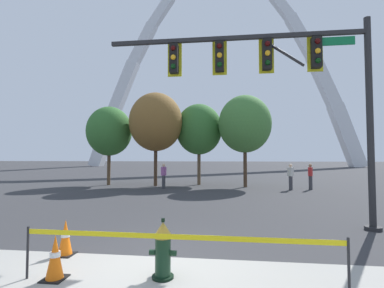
{
  "coord_description": "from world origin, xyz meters",
  "views": [
    {
      "loc": [
        1.35,
        -5.32,
        2.02
      ],
      "look_at": [
        0.09,
        5.0,
        2.5
      ],
      "focal_mm": 26.2,
      "sensor_mm": 36.0,
      "label": 1
    }
  ],
  "objects_px": {
    "traffic_cone_by_hydrant": "(65,238)",
    "pedestrian_walking_right": "(291,177)",
    "monument_arch": "(219,74)",
    "pedestrian_walking_left": "(164,176)",
    "pedestrian_standing_center": "(310,176)",
    "fire_hydrant": "(163,250)",
    "traffic_signal_gantry": "(282,76)",
    "traffic_cone_mid_sidewalk": "(55,258)"
  },
  "relations": [
    {
      "from": "traffic_cone_by_hydrant",
      "to": "pedestrian_walking_right",
      "type": "distance_m",
      "value": 14.23
    },
    {
      "from": "fire_hydrant",
      "to": "pedestrian_standing_center",
      "type": "relative_size",
      "value": 0.62
    },
    {
      "from": "traffic_signal_gantry",
      "to": "pedestrian_walking_left",
      "type": "xyz_separation_m",
      "value": [
        -5.61,
        9.19,
        -3.59
      ]
    },
    {
      "from": "traffic_signal_gantry",
      "to": "monument_arch",
      "type": "relative_size",
      "value": 0.14
    },
    {
      "from": "pedestrian_standing_center",
      "to": "pedestrian_walking_right",
      "type": "relative_size",
      "value": 1.0
    },
    {
      "from": "pedestrian_walking_left",
      "to": "traffic_cone_by_hydrant",
      "type": "bearing_deg",
      "value": -86.78
    },
    {
      "from": "fire_hydrant",
      "to": "traffic_cone_by_hydrant",
      "type": "relative_size",
      "value": 1.36
    },
    {
      "from": "traffic_cone_by_hydrant",
      "to": "pedestrian_walking_left",
      "type": "xyz_separation_m",
      "value": [
        -0.68,
        12.09,
        0.46
      ]
    },
    {
      "from": "traffic_signal_gantry",
      "to": "traffic_cone_mid_sidewalk",
      "type": "bearing_deg",
      "value": -138.18
    },
    {
      "from": "traffic_cone_by_hydrant",
      "to": "pedestrian_walking_left",
      "type": "relative_size",
      "value": 0.46
    },
    {
      "from": "fire_hydrant",
      "to": "monument_arch",
      "type": "distance_m",
      "value": 56.98
    },
    {
      "from": "fire_hydrant",
      "to": "pedestrian_walking_left",
      "type": "distance_m",
      "value": 13.23
    },
    {
      "from": "traffic_signal_gantry",
      "to": "fire_hydrant",
      "type": "bearing_deg",
      "value": -125.99
    },
    {
      "from": "traffic_cone_mid_sidewalk",
      "to": "monument_arch",
      "type": "height_order",
      "value": "monument_arch"
    },
    {
      "from": "pedestrian_walking_left",
      "to": "monument_arch",
      "type": "bearing_deg",
      "value": 86.32
    },
    {
      "from": "traffic_cone_by_hydrant",
      "to": "pedestrian_walking_right",
      "type": "height_order",
      "value": "pedestrian_walking_right"
    },
    {
      "from": "traffic_cone_by_hydrant",
      "to": "traffic_cone_mid_sidewalk",
      "type": "relative_size",
      "value": 1.0
    },
    {
      "from": "traffic_cone_by_hydrant",
      "to": "pedestrian_walking_right",
      "type": "xyz_separation_m",
      "value": [
        7.19,
        12.28,
        0.46
      ]
    },
    {
      "from": "pedestrian_standing_center",
      "to": "pedestrian_walking_left",
      "type": "bearing_deg",
      "value": -176.55
    },
    {
      "from": "fire_hydrant",
      "to": "traffic_cone_mid_sidewalk",
      "type": "bearing_deg",
      "value": -171.15
    },
    {
      "from": "fire_hydrant",
      "to": "monument_arch",
      "type": "xyz_separation_m",
      "value": [
        -0.29,
        53.69,
        19.08
      ]
    },
    {
      "from": "monument_arch",
      "to": "pedestrian_standing_center",
      "type": "xyz_separation_m",
      "value": [
        6.51,
        -40.24,
        -18.73
      ]
    },
    {
      "from": "pedestrian_walking_right",
      "to": "fire_hydrant",
      "type": "bearing_deg",
      "value": -110.72
    },
    {
      "from": "traffic_signal_gantry",
      "to": "pedestrian_standing_center",
      "type": "bearing_deg",
      "value": 70.12
    },
    {
      "from": "traffic_cone_mid_sidewalk",
      "to": "pedestrian_walking_left",
      "type": "distance_m",
      "value": 13.24
    },
    {
      "from": "pedestrian_walking_left",
      "to": "pedestrian_standing_center",
      "type": "height_order",
      "value": "same"
    },
    {
      "from": "traffic_cone_mid_sidewalk",
      "to": "pedestrian_standing_center",
      "type": "height_order",
      "value": "pedestrian_standing_center"
    },
    {
      "from": "traffic_cone_mid_sidewalk",
      "to": "pedestrian_walking_right",
      "type": "relative_size",
      "value": 0.46
    },
    {
      "from": "pedestrian_walking_left",
      "to": "traffic_cone_mid_sidewalk",
      "type": "bearing_deg",
      "value": -84.97
    },
    {
      "from": "fire_hydrant",
      "to": "traffic_signal_gantry",
      "type": "xyz_separation_m",
      "value": [
        2.69,
        3.71,
        3.94
      ]
    },
    {
      "from": "traffic_signal_gantry",
      "to": "pedestrian_standing_center",
      "type": "distance_m",
      "value": 10.97
    },
    {
      "from": "fire_hydrant",
      "to": "monument_arch",
      "type": "bearing_deg",
      "value": 90.31
    },
    {
      "from": "monument_arch",
      "to": "fire_hydrant",
      "type": "bearing_deg",
      "value": -89.69
    },
    {
      "from": "monument_arch",
      "to": "pedestrian_walking_left",
      "type": "relative_size",
      "value": 35.56
    },
    {
      "from": "fire_hydrant",
      "to": "traffic_signal_gantry",
      "type": "relative_size",
      "value": 0.13
    },
    {
      "from": "traffic_cone_by_hydrant",
      "to": "traffic_cone_mid_sidewalk",
      "type": "bearing_deg",
      "value": -66.22
    },
    {
      "from": "traffic_signal_gantry",
      "to": "pedestrian_walking_left",
      "type": "distance_m",
      "value": 11.35
    },
    {
      "from": "traffic_signal_gantry",
      "to": "monument_arch",
      "type": "height_order",
      "value": "monument_arch"
    },
    {
      "from": "traffic_signal_gantry",
      "to": "traffic_cone_by_hydrant",
      "type": "bearing_deg",
      "value": -149.57
    },
    {
      "from": "traffic_cone_mid_sidewalk",
      "to": "pedestrian_walking_right",
      "type": "height_order",
      "value": "pedestrian_walking_right"
    },
    {
      "from": "traffic_cone_mid_sidewalk",
      "to": "traffic_signal_gantry",
      "type": "bearing_deg",
      "value": 41.82
    },
    {
      "from": "traffic_cone_mid_sidewalk",
      "to": "traffic_signal_gantry",
      "type": "height_order",
      "value": "traffic_signal_gantry"
    }
  ]
}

